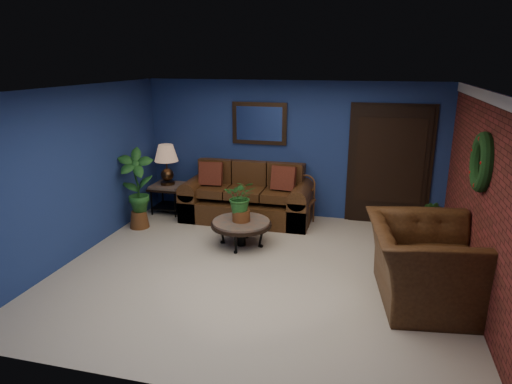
% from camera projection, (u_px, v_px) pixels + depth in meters
% --- Properties ---
extents(floor, '(5.50, 5.50, 0.00)m').
position_uv_depth(floor, '(258.00, 271.00, 6.41)').
color(floor, beige).
rests_on(floor, ground).
extents(wall_back, '(5.50, 0.04, 2.50)m').
position_uv_depth(wall_back, '(291.00, 150.00, 8.38)').
color(wall_back, navy).
rests_on(wall_back, ground).
extents(wall_left, '(0.04, 5.00, 2.50)m').
position_uv_depth(wall_left, '(78.00, 173.00, 6.71)').
color(wall_left, navy).
rests_on(wall_left, ground).
extents(wall_right_brick, '(0.04, 5.00, 2.50)m').
position_uv_depth(wall_right_brick, '(483.00, 200.00, 5.41)').
color(wall_right_brick, maroon).
rests_on(wall_right_brick, ground).
extents(ceiling, '(5.50, 5.00, 0.02)m').
position_uv_depth(ceiling, '(259.00, 89.00, 5.71)').
color(ceiling, silver).
rests_on(ceiling, wall_back).
extents(crown_molding, '(0.03, 5.00, 0.14)m').
position_uv_depth(crown_molding, '(495.00, 99.00, 5.08)').
color(crown_molding, white).
rests_on(crown_molding, wall_right_brick).
extents(wall_mirror, '(1.02, 0.06, 0.77)m').
position_uv_depth(wall_mirror, '(259.00, 123.00, 8.36)').
color(wall_mirror, '#482D19').
rests_on(wall_mirror, wall_back).
extents(closet_door, '(1.44, 0.06, 2.18)m').
position_uv_depth(closet_door, '(389.00, 166.00, 8.00)').
color(closet_door, black).
rests_on(closet_door, wall_back).
extents(wreath, '(0.16, 0.72, 0.72)m').
position_uv_depth(wreath, '(482.00, 162.00, 5.34)').
color(wreath, black).
rests_on(wreath, wall_right_brick).
extents(sofa, '(2.33, 1.01, 1.05)m').
position_uv_depth(sofa, '(248.00, 200.00, 8.43)').
color(sofa, '#4E2F16').
rests_on(sofa, ground).
extents(coffee_table, '(0.96, 0.96, 0.41)m').
position_uv_depth(coffee_table, '(241.00, 224.00, 7.19)').
color(coffee_table, '#4F4B45').
rests_on(coffee_table, ground).
extents(end_table, '(0.61, 0.61, 0.56)m').
position_uv_depth(end_table, '(168.00, 191.00, 8.75)').
color(end_table, '#4F4B45').
rests_on(end_table, ground).
extents(table_lamp, '(0.44, 0.44, 0.74)m').
position_uv_depth(table_lamp, '(166.00, 160.00, 8.57)').
color(table_lamp, '#482D19').
rests_on(table_lamp, end_table).
extents(side_chair, '(0.42, 0.42, 0.87)m').
position_uv_depth(side_chair, '(304.00, 196.00, 8.16)').
color(side_chair, '#553518').
rests_on(side_chair, ground).
extents(armchair, '(1.50, 1.67, 0.98)m').
position_uv_depth(armchair, '(425.00, 264.00, 5.49)').
color(armchair, '#4E2F16').
rests_on(armchair, ground).
extents(coffee_plant, '(0.56, 0.50, 0.67)m').
position_uv_depth(coffee_plant, '(241.00, 199.00, 7.07)').
color(coffee_plant, brown).
rests_on(coffee_plant, coffee_table).
extents(floor_plant, '(0.40, 0.35, 0.76)m').
position_uv_depth(floor_plant, '(427.00, 223.00, 7.15)').
color(floor_plant, brown).
rests_on(floor_plant, ground).
extents(tall_plant, '(0.71, 0.59, 1.41)m').
position_uv_depth(tall_plant, '(137.00, 186.00, 7.85)').
color(tall_plant, brown).
rests_on(tall_plant, ground).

